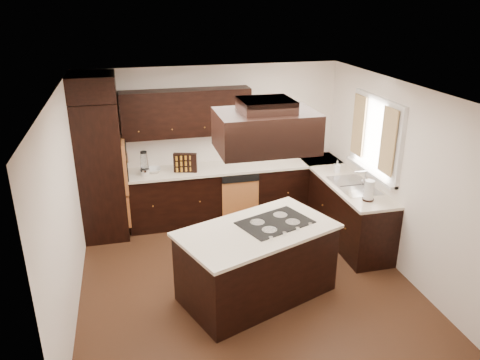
# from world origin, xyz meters

# --- Properties ---
(floor) EXTENTS (4.20, 4.20, 0.02)m
(floor) POSITION_xyz_m (0.00, 0.00, -0.01)
(floor) COLOR brown
(floor) RESTS_ON ground
(ceiling) EXTENTS (4.20, 4.20, 0.02)m
(ceiling) POSITION_xyz_m (0.00, 0.00, 2.51)
(ceiling) COLOR white
(ceiling) RESTS_ON ground
(wall_back) EXTENTS (4.20, 0.02, 2.50)m
(wall_back) POSITION_xyz_m (0.00, 2.11, 1.25)
(wall_back) COLOR white
(wall_back) RESTS_ON ground
(wall_front) EXTENTS (4.20, 0.02, 2.50)m
(wall_front) POSITION_xyz_m (0.00, -2.11, 1.25)
(wall_front) COLOR white
(wall_front) RESTS_ON ground
(wall_left) EXTENTS (0.02, 4.20, 2.50)m
(wall_left) POSITION_xyz_m (-2.11, 0.00, 1.25)
(wall_left) COLOR white
(wall_left) RESTS_ON ground
(wall_right) EXTENTS (0.02, 4.20, 2.50)m
(wall_right) POSITION_xyz_m (2.11, 0.00, 1.25)
(wall_right) COLOR white
(wall_right) RESTS_ON ground
(oven_column) EXTENTS (0.65, 0.75, 2.12)m
(oven_column) POSITION_xyz_m (-1.78, 1.71, 1.06)
(oven_column) COLOR black
(oven_column) RESTS_ON floor
(wall_oven_face) EXTENTS (0.05, 0.62, 0.78)m
(wall_oven_face) POSITION_xyz_m (-1.43, 1.71, 1.12)
(wall_oven_face) COLOR #D37B3E
(wall_oven_face) RESTS_ON oven_column
(base_cabinets_back) EXTENTS (2.93, 0.60, 0.88)m
(base_cabinets_back) POSITION_xyz_m (0.03, 1.80, 0.44)
(base_cabinets_back) COLOR black
(base_cabinets_back) RESTS_ON floor
(base_cabinets_right) EXTENTS (0.60, 2.40, 0.88)m
(base_cabinets_right) POSITION_xyz_m (1.80, 0.90, 0.44)
(base_cabinets_right) COLOR black
(base_cabinets_right) RESTS_ON floor
(countertop_back) EXTENTS (2.93, 0.63, 0.04)m
(countertop_back) POSITION_xyz_m (0.03, 1.79, 0.90)
(countertop_back) COLOR white
(countertop_back) RESTS_ON base_cabinets_back
(countertop_right) EXTENTS (0.63, 2.40, 0.04)m
(countertop_right) POSITION_xyz_m (1.79, 0.90, 0.90)
(countertop_right) COLOR white
(countertop_right) RESTS_ON base_cabinets_right
(upper_cabinets) EXTENTS (2.00, 0.34, 0.72)m
(upper_cabinets) POSITION_xyz_m (-0.43, 1.93, 1.81)
(upper_cabinets) COLOR black
(upper_cabinets) RESTS_ON wall_back
(dishwasher_front) EXTENTS (0.60, 0.05, 0.72)m
(dishwasher_front) POSITION_xyz_m (0.33, 1.50, 0.40)
(dishwasher_front) COLOR #D37B3E
(dishwasher_front) RESTS_ON floor
(window_frame) EXTENTS (0.06, 1.32, 1.12)m
(window_frame) POSITION_xyz_m (2.07, 0.55, 1.65)
(window_frame) COLOR white
(window_frame) RESTS_ON wall_right
(window_pane) EXTENTS (0.00, 1.20, 1.00)m
(window_pane) POSITION_xyz_m (2.10, 0.55, 1.65)
(window_pane) COLOR white
(window_pane) RESTS_ON wall_right
(curtain_left) EXTENTS (0.02, 0.34, 0.90)m
(curtain_left) POSITION_xyz_m (2.01, 0.13, 1.70)
(curtain_left) COLOR beige
(curtain_left) RESTS_ON wall_right
(curtain_right) EXTENTS (0.02, 0.34, 0.90)m
(curtain_right) POSITION_xyz_m (2.01, 0.97, 1.70)
(curtain_right) COLOR beige
(curtain_right) RESTS_ON wall_right
(sink_rim) EXTENTS (0.52, 0.84, 0.01)m
(sink_rim) POSITION_xyz_m (1.80, 0.55, 0.92)
(sink_rim) COLOR silver
(sink_rim) RESTS_ON countertop_right
(island) EXTENTS (2.02, 1.55, 0.88)m
(island) POSITION_xyz_m (0.06, -0.42, 0.44)
(island) COLOR black
(island) RESTS_ON floor
(island_top) EXTENTS (2.10, 1.63, 0.04)m
(island_top) POSITION_xyz_m (0.06, -0.42, 0.90)
(island_top) COLOR white
(island_top) RESTS_ON island
(cooktop) EXTENTS (0.99, 0.83, 0.01)m
(cooktop) POSITION_xyz_m (0.31, -0.32, 0.93)
(cooktop) COLOR black
(cooktop) RESTS_ON island_top
(range_hood) EXTENTS (1.05, 0.72, 0.42)m
(range_hood) POSITION_xyz_m (0.10, -0.55, 2.16)
(range_hood) COLOR black
(range_hood) RESTS_ON ceiling
(hood_duct) EXTENTS (0.55, 0.50, 0.13)m
(hood_duct) POSITION_xyz_m (0.10, -0.55, 2.44)
(hood_duct) COLOR black
(hood_duct) RESTS_ON ceiling
(blender_base) EXTENTS (0.15, 0.15, 0.10)m
(blender_base) POSITION_xyz_m (-1.14, 1.71, 0.97)
(blender_base) COLOR silver
(blender_base) RESTS_ON countertop_back
(blender_pitcher) EXTENTS (0.13, 0.13, 0.26)m
(blender_pitcher) POSITION_xyz_m (-1.14, 1.71, 1.15)
(blender_pitcher) COLOR silver
(blender_pitcher) RESTS_ON blender_base
(spice_rack) EXTENTS (0.37, 0.19, 0.30)m
(spice_rack) POSITION_xyz_m (-0.51, 1.71, 1.07)
(spice_rack) COLOR black
(spice_rack) RESTS_ON countertop_back
(mixing_bowl) EXTENTS (0.26, 0.26, 0.06)m
(mixing_bowl) POSITION_xyz_m (-1.02, 1.81, 0.95)
(mixing_bowl) COLOR white
(mixing_bowl) RESTS_ON countertop_back
(soap_bottle) EXTENTS (0.10, 0.10, 0.19)m
(soap_bottle) POSITION_xyz_m (1.79, 1.13, 1.01)
(soap_bottle) COLOR white
(soap_bottle) RESTS_ON countertop_right
(paper_towel) EXTENTS (0.16, 0.16, 0.29)m
(paper_towel) POSITION_xyz_m (1.75, 0.03, 1.06)
(paper_towel) COLOR white
(paper_towel) RESTS_ON countertop_right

